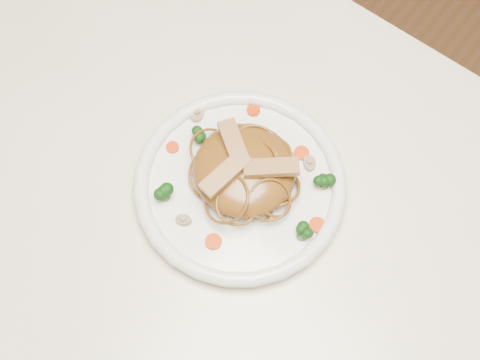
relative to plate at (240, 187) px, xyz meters
The scene contains 20 objects.
ground 0.77m from the plate, 25.73° to the right, with size 4.00×4.00×0.00m, color brown.
table 0.15m from the plate, 25.73° to the right, with size 1.20×0.80×0.75m.
plate is the anchor object (origin of this frame).
noodle_mound 0.03m from the plate, 99.72° to the left, with size 0.14×0.14×0.04m, color brown.
chicken_a 0.07m from the plate, 39.00° to the left, with size 0.07×0.02×0.01m, color tan.
chicken_b 0.07m from the plate, 140.57° to the left, with size 0.07×0.02×0.01m, color tan.
chicken_c 0.06m from the plate, 119.70° to the right, with size 0.07×0.02×0.01m, color tan.
broccoli_0 0.11m from the plate, 37.39° to the left, with size 0.03×0.03×0.03m, color #10450E, non-canonical shape.
broccoli_1 0.09m from the plate, 166.55° to the left, with size 0.02×0.02×0.03m, color #10450E, non-canonical shape.
broccoli_2 0.10m from the plate, 131.45° to the right, with size 0.03×0.03×0.03m, color #10450E, non-canonical shape.
broccoli_3 0.11m from the plate, ahead, with size 0.03×0.03×0.03m, color #10450E, non-canonical shape.
carrot_0 0.09m from the plate, 66.40° to the left, with size 0.02×0.02×0.01m, color red.
carrot_1 0.11m from the plate, behind, with size 0.02×0.02×0.01m, color red.
carrot_2 0.12m from the plate, ahead, with size 0.02×0.02×0.01m, color red.
carrot_3 0.11m from the plate, 118.55° to the left, with size 0.02×0.02×0.01m, color red.
carrot_4 0.09m from the plate, 74.75° to the right, with size 0.02×0.02×0.01m, color red.
mushroom_0 0.09m from the plate, 106.59° to the right, with size 0.02×0.02×0.01m, color gray.
mushroom_1 0.11m from the plate, 38.97° to the left, with size 0.02×0.02×0.01m, color gray.
mushroom_2 0.12m from the plate, 157.33° to the left, with size 0.03×0.03×0.01m, color gray.
mushroom_3 0.10m from the plate, 55.67° to the left, with size 0.02×0.02×0.01m, color gray.
Camera 1 is at (0.12, -0.23, 1.56)m, focal length 49.24 mm.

